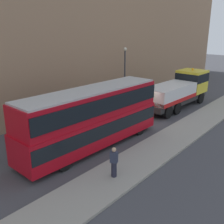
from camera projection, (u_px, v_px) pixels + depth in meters
name	position (u px, v px, depth m)	size (l,w,h in m)	color
ground_plane	(140.00, 120.00, 23.49)	(120.00, 120.00, 0.00)	#424247
near_kerb	(184.00, 131.00, 20.89)	(60.00, 2.80, 0.15)	gray
building_facade	(83.00, 24.00, 25.19)	(60.00, 1.50, 16.00)	#9E7A5B
recovery_tow_truck	(179.00, 90.00, 26.93)	(10.19, 2.96, 3.67)	#2D2D2D
double_decker_bus	(92.00, 116.00, 17.76)	(11.11, 2.94, 4.06)	#B70C19
pedestrian_onlooker	(114.00, 163.00, 14.27)	(0.40, 0.47, 1.71)	#232333
street_lamp	(125.00, 70.00, 28.00)	(0.36, 0.36, 5.83)	#38383D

